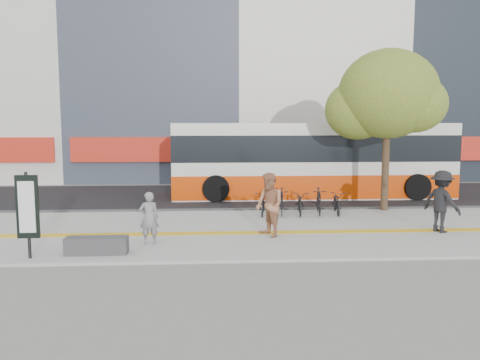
{
  "coord_description": "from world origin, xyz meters",
  "views": [
    {
      "loc": [
        0.42,
        -13.69,
        3.48
      ],
      "look_at": [
        1.34,
        2.0,
        1.62
      ],
      "focal_mm": 36.09,
      "sensor_mm": 36.0,
      "label": 1
    }
  ],
  "objects": [
    {
      "name": "tactile_strip",
      "position": [
        0.0,
        1.0,
        0.09
      ],
      "size": [
        40.0,
        0.45,
        0.01
      ],
      "primitive_type": "cube",
      "color": "yellow",
      "rests_on": "sidewalk"
    },
    {
      "name": "bus",
      "position": [
        5.09,
        8.5,
        1.67
      ],
      "size": [
        12.87,
        3.05,
        3.43
      ],
      "color": "silver",
      "rests_on": "street"
    },
    {
      "name": "pedestrian_dark",
      "position": [
        7.58,
        0.77,
        1.05
      ],
      "size": [
        1.25,
        1.45,
        1.94
      ],
      "primitive_type": "imported",
      "rotation": [
        0.0,
        0.0,
        2.09
      ],
      "color": "black",
      "rests_on": "sidewalk"
    },
    {
      "name": "bench",
      "position": [
        -2.6,
        -1.2,
        0.3
      ],
      "size": [
        1.6,
        0.45,
        0.45
      ],
      "primitive_type": "cube",
      "color": "#3A3A3D",
      "rests_on": "sidewalk"
    },
    {
      "name": "bicycle_row",
      "position": [
        3.73,
        4.0,
        0.54
      ],
      "size": [
        3.61,
        1.74,
        0.98
      ],
      "color": "black",
      "rests_on": "sidewalk"
    },
    {
      "name": "street_tree",
      "position": [
        7.18,
        4.82,
        4.51
      ],
      "size": [
        4.4,
        3.8,
        6.31
      ],
      "color": "#311F16",
      "rests_on": "sidewalk"
    },
    {
      "name": "curb",
      "position": [
        0.0,
        5.0,
        0.07
      ],
      "size": [
        40.0,
        0.25,
        0.14
      ],
      "primitive_type": "cube",
      "color": "#3A3A3D",
      "rests_on": "ground"
    },
    {
      "name": "street",
      "position": [
        0.0,
        9.0,
        0.03
      ],
      "size": [
        40.0,
        8.0,
        0.06
      ],
      "primitive_type": "cube",
      "color": "black",
      "rests_on": "ground"
    },
    {
      "name": "ground",
      "position": [
        0.0,
        0.0,
        0.0
      ],
      "size": [
        120.0,
        120.0,
        0.0
      ],
      "primitive_type": "plane",
      "color": "slate",
      "rests_on": "ground"
    },
    {
      "name": "seated_woman",
      "position": [
        -1.36,
        -0.16,
        0.82
      ],
      "size": [
        0.59,
        0.44,
        1.49
      ],
      "primitive_type": "imported",
      "rotation": [
        0.0,
        0.0,
        3.3
      ],
      "color": "black",
      "rests_on": "sidewalk"
    },
    {
      "name": "sidewalk",
      "position": [
        0.0,
        1.5,
        0.04
      ],
      "size": [
        40.0,
        7.0,
        0.08
      ],
      "primitive_type": "cube",
      "color": "gray",
      "rests_on": "ground"
    },
    {
      "name": "pedestrian_tan",
      "position": [
        2.14,
        0.5,
        1.04
      ],
      "size": [
        1.06,
        1.16,
        1.93
      ],
      "primitive_type": "imported",
      "rotation": [
        0.0,
        0.0,
        -1.13
      ],
      "color": "#AB704E",
      "rests_on": "sidewalk"
    },
    {
      "name": "signboard",
      "position": [
        -4.2,
        -1.51,
        1.37
      ],
      "size": [
        0.55,
        0.1,
        2.2
      ],
      "color": "black",
      "rests_on": "sidewalk"
    }
  ]
}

